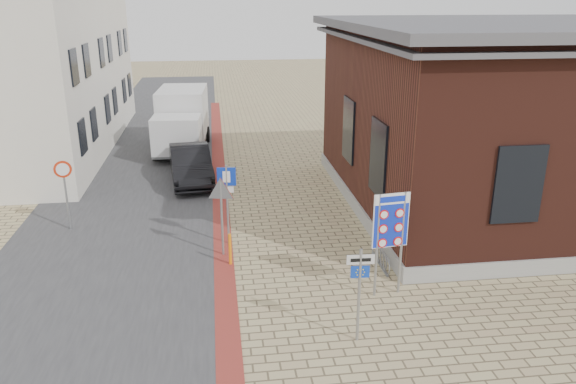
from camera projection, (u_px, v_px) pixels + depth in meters
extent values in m
plane|color=tan|center=(305.00, 309.00, 14.44)|extent=(120.00, 120.00, 0.00)
cube|color=#38383A|center=(147.00, 159.00, 27.79)|extent=(7.00, 60.00, 0.02)
cube|color=maroon|center=(220.00, 188.00, 23.55)|extent=(0.60, 40.00, 0.02)
cube|color=gray|center=(502.00, 195.00, 22.03)|extent=(12.15, 12.15, 0.50)
cube|color=#471E16|center=(513.00, 113.00, 20.95)|extent=(12.00, 12.00, 6.00)
cube|color=#4E4D52|center=(525.00, 25.00, 19.91)|extent=(13.00, 13.00, 0.30)
cube|color=#4E4D52|center=(523.00, 37.00, 20.05)|extent=(12.70, 12.70, 0.15)
cube|color=black|center=(379.00, 158.00, 17.63)|extent=(0.12, 1.60, 2.40)
cube|color=black|center=(349.00, 130.00, 21.37)|extent=(0.12, 1.60, 2.40)
cube|color=black|center=(518.00, 185.00, 15.18)|extent=(1.40, 0.12, 2.20)
cube|color=black|center=(82.00, 137.00, 22.89)|extent=(0.10, 1.10, 1.40)
cube|color=black|center=(94.00, 124.00, 25.14)|extent=(0.10, 1.10, 1.40)
cube|color=black|center=(74.00, 67.00, 21.97)|extent=(0.10, 1.10, 1.40)
cube|color=black|center=(86.00, 60.00, 24.21)|extent=(0.10, 1.10, 1.40)
cube|color=silver|center=(35.00, 63.00, 28.46)|extent=(7.00, 6.00, 8.80)
cube|color=black|center=(107.00, 109.00, 28.51)|extent=(0.10, 1.10, 1.40)
cube|color=black|center=(115.00, 101.00, 30.75)|extent=(0.10, 1.10, 1.40)
cube|color=black|center=(101.00, 52.00, 27.58)|extent=(0.10, 1.10, 1.40)
cube|color=black|center=(109.00, 48.00, 29.83)|extent=(0.10, 1.10, 1.40)
cube|color=silver|center=(65.00, 59.00, 34.21)|extent=(7.00, 6.00, 8.00)
cube|color=black|center=(124.00, 90.00, 34.12)|extent=(0.10, 1.10, 1.40)
cube|color=black|center=(129.00, 85.00, 36.37)|extent=(0.10, 1.10, 1.40)
cube|color=black|center=(120.00, 43.00, 33.19)|extent=(0.10, 1.10, 1.40)
cube|color=black|center=(125.00, 40.00, 35.44)|extent=(0.10, 1.10, 1.40)
torus|color=slate|center=(387.00, 265.00, 16.18)|extent=(0.04, 0.60, 0.60)
torus|color=slate|center=(383.00, 261.00, 16.46)|extent=(0.04, 0.60, 0.60)
torus|color=slate|center=(381.00, 256.00, 16.74)|extent=(0.04, 0.60, 0.60)
torus|color=slate|center=(378.00, 252.00, 17.02)|extent=(0.04, 0.60, 0.60)
torus|color=slate|center=(375.00, 248.00, 17.30)|extent=(0.04, 0.60, 0.60)
cube|color=slate|center=(380.00, 264.00, 16.82)|extent=(0.08, 1.60, 0.04)
imported|color=black|center=(191.00, 164.00, 24.15)|extent=(2.14, 4.84, 1.55)
cube|color=slate|center=(183.00, 141.00, 29.13)|extent=(2.63, 5.95, 0.27)
cube|color=silver|center=(177.00, 134.00, 26.92)|extent=(2.38, 1.97, 1.72)
cube|color=black|center=(174.00, 132.00, 26.05)|extent=(2.05, 0.21, 0.86)
cube|color=silver|center=(183.00, 111.00, 29.58)|extent=(2.61, 4.02, 2.37)
cylinder|color=black|center=(156.00, 151.00, 27.45)|extent=(0.32, 0.88, 0.86)
cylinder|color=black|center=(202.00, 151.00, 27.60)|extent=(0.32, 0.88, 0.86)
cylinder|color=black|center=(165.00, 135.00, 30.70)|extent=(0.32, 0.88, 0.86)
cylinder|color=black|center=(207.00, 134.00, 30.85)|extent=(0.32, 0.88, 0.86)
cylinder|color=gray|center=(377.00, 246.00, 14.64)|extent=(0.07, 0.07, 2.89)
cylinder|color=gray|center=(401.00, 244.00, 14.80)|extent=(0.07, 0.07, 2.89)
cube|color=white|center=(391.00, 221.00, 14.49)|extent=(0.98, 0.16, 1.48)
cube|color=#0F28BC|center=(391.00, 221.00, 14.49)|extent=(0.94, 0.16, 1.44)
cube|color=white|center=(392.00, 199.00, 14.29)|extent=(0.95, 0.17, 0.28)
cylinder|color=gray|center=(359.00, 296.00, 12.78)|extent=(0.07, 0.07, 2.34)
cube|color=silver|center=(361.00, 260.00, 12.47)|extent=(0.63, 0.07, 0.22)
cube|color=#0F38B7|center=(360.00, 272.00, 12.58)|extent=(0.43, 0.06, 0.28)
cylinder|color=gray|center=(228.00, 205.00, 17.81)|extent=(0.07, 0.07, 2.67)
cube|color=#0E2FAE|center=(226.00, 177.00, 17.49)|extent=(0.59, 0.09, 0.59)
cube|color=white|center=(227.00, 190.00, 17.64)|extent=(0.43, 0.08, 0.19)
cylinder|color=gray|center=(222.00, 219.00, 17.07)|extent=(0.07, 0.07, 2.41)
cylinder|color=gray|center=(66.00, 196.00, 18.98)|extent=(0.07, 0.07, 2.46)
cylinder|color=red|center=(63.00, 169.00, 18.67)|extent=(0.58, 0.14, 0.58)
cylinder|color=orange|center=(230.00, 250.00, 16.67)|extent=(0.11, 0.11, 1.00)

